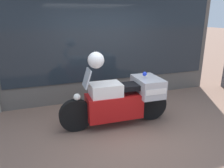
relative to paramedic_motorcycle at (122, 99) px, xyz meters
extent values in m
plane|color=#7A5B4C|center=(0.00, -0.29, -0.56)|extent=(60.00, 60.00, 0.00)
cube|color=#56514C|center=(0.00, 1.71, 1.24)|extent=(6.69, 0.40, 3.61)
cube|color=#1E262D|center=(0.38, 1.49, 1.29)|extent=(5.64, 0.02, 2.61)
cube|color=slate|center=(0.34, 1.72, -0.29)|extent=(5.42, 0.30, 0.55)
cube|color=silver|center=(0.34, 1.86, 0.66)|extent=(5.42, 0.02, 1.38)
cube|color=beige|center=(0.34, 1.72, 1.34)|extent=(5.42, 0.30, 0.02)
cube|color=navy|center=(-1.72, 1.72, 1.38)|extent=(0.18, 0.04, 0.06)
cube|color=#B7B2A8|center=(-0.69, 1.72, 1.38)|extent=(0.18, 0.04, 0.06)
cube|color=#C68E19|center=(0.34, 1.72, 1.38)|extent=(0.18, 0.04, 0.06)
cube|color=#195623|center=(1.36, 1.72, 1.38)|extent=(0.18, 0.04, 0.06)
cube|color=maroon|center=(2.39, 1.72, 1.38)|extent=(0.18, 0.04, 0.06)
cube|color=#2D8E42|center=(-1.58, 1.65, 0.12)|extent=(0.19, 0.02, 0.27)
cube|color=yellow|center=(-0.30, 1.65, 0.12)|extent=(0.19, 0.03, 0.27)
cube|color=orange|center=(0.98, 1.65, 0.12)|extent=(0.19, 0.02, 0.27)
cube|color=red|center=(2.25, 1.65, 0.12)|extent=(0.19, 0.02, 0.27)
cylinder|color=black|center=(-0.98, 0.03, -0.23)|extent=(0.66, 0.16, 0.66)
cylinder|color=black|center=(0.69, -0.02, -0.23)|extent=(0.66, 0.16, 0.66)
cube|color=#B71414|center=(-0.19, 0.01, -0.13)|extent=(1.15, 0.53, 0.50)
cube|color=white|center=(-0.36, 0.01, 0.23)|extent=(0.63, 0.47, 0.28)
cube|color=black|center=(0.07, 0.00, 0.26)|extent=(0.67, 0.39, 0.10)
cube|color=#B7B7BC|center=(0.56, -0.02, 0.22)|extent=(0.52, 0.77, 0.38)
cube|color=white|center=(0.56, -0.02, 0.22)|extent=(0.47, 0.78, 0.11)
cube|color=#B2BCC6|center=(-0.73, 0.02, 0.51)|extent=(0.15, 0.35, 0.36)
sphere|color=white|center=(-0.94, 0.03, 0.15)|extent=(0.14, 0.14, 0.14)
sphere|color=blue|center=(0.48, -0.01, 0.50)|extent=(0.09, 0.09, 0.09)
sphere|color=white|center=(-0.55, 0.02, 0.85)|extent=(0.32, 0.32, 0.32)
camera|label=1|loc=(-1.62, -3.91, 1.66)|focal=35.00mm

